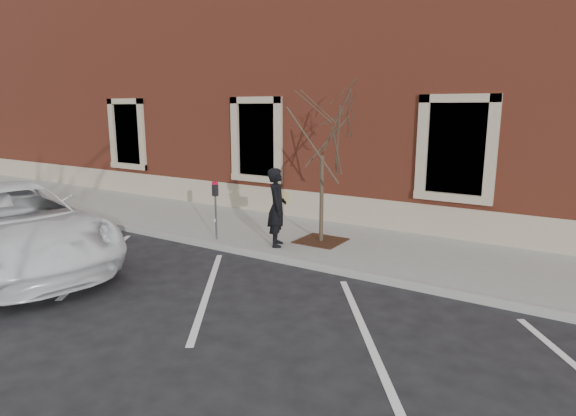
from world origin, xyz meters
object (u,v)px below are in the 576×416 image
Objects in this scene: parking_meter at (215,200)px; white_truck at (9,227)px; sapling at (323,131)px; man at (277,207)px.

white_truck is at bearing -110.06° from parking_meter.
sapling is 7.22m from white_truck.
man is 0.48× the size of sapling.
man reaches higher than white_truck.
white_truck is (-4.24, -4.00, -0.20)m from man.
sapling reaches higher than white_truck.
sapling reaches higher than man.
sapling is (0.71, 0.88, 1.75)m from man.
sapling is (2.29, 1.25, 1.67)m from parking_meter.
man is 5.83m from white_truck.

